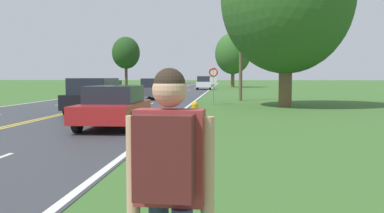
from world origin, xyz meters
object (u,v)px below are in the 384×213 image
object	(u,v)px
car_champagne_hatchback_mid_far	(111,86)
car_white_suv_receding	(204,82)
car_black_van_approaching	(94,95)
car_dark_grey_van_mid_near	(155,88)
tree_left_verge	(126,53)
hitchhiker_person	(169,172)
traffic_sign	(213,77)
fire_hydrant	(195,110)
tree_behind_sign	(233,54)
car_red_sedan_nearest	(114,106)

from	to	relation	value
car_champagne_hatchback_mid_far	car_white_suv_receding	world-z (taller)	car_white_suv_receding
car_black_van_approaching	car_champagne_hatchback_mid_far	bearing A→B (deg)	-167.75
car_dark_grey_van_mid_near	tree_left_verge	bearing A→B (deg)	-161.07
hitchhiker_person	car_champagne_hatchback_mid_far	xyz separation A→B (m)	(-11.66, 38.71, -0.37)
car_dark_grey_van_mid_near	car_black_van_approaching	bearing A→B (deg)	-1.16
hitchhiker_person	car_black_van_approaching	size ratio (longest dim) A/B	0.44
traffic_sign	car_black_van_approaching	size ratio (longest dim) A/B	0.57
car_champagne_hatchback_mid_far	car_white_suv_receding	size ratio (longest dim) A/B	0.91
hitchhiker_person	fire_hydrant	world-z (taller)	hitchhiker_person
tree_behind_sign	hitchhiker_person	bearing A→B (deg)	-91.20
fire_hydrant	car_red_sedan_nearest	size ratio (longest dim) A/B	0.18
tree_left_verge	car_black_van_approaching	bearing A→B (deg)	-77.58
fire_hydrant	tree_behind_sign	bearing A→B (deg)	87.43
traffic_sign	car_dark_grey_van_mid_near	world-z (taller)	traffic_sign
hitchhiker_person	traffic_sign	bearing A→B (deg)	4.20
hitchhiker_person	traffic_sign	distance (m)	22.72
car_champagne_hatchback_mid_far	car_white_suv_receding	xyz separation A→B (m)	(8.94, 13.51, 0.22)
hitchhiker_person	car_champagne_hatchback_mid_far	size ratio (longest dim) A/B	0.46
traffic_sign	car_white_suv_receding	size ratio (longest dim) A/B	0.54
car_white_suv_receding	car_black_van_approaching	bearing A→B (deg)	-6.68
tree_behind_sign	car_black_van_approaching	world-z (taller)	tree_behind_sign
fire_hydrant	car_black_van_approaching	bearing A→B (deg)	155.68
hitchhiker_person	tree_left_verge	bearing A→B (deg)	17.37
fire_hydrant	car_champagne_hatchback_mid_far	distance (m)	27.16
car_red_sedan_nearest	car_white_suv_receding	bearing A→B (deg)	178.23
hitchhiker_person	fire_hydrant	size ratio (longest dim) A/B	2.45
car_champagne_hatchback_mid_far	car_dark_grey_van_mid_near	bearing A→B (deg)	-144.21
car_black_van_approaching	car_red_sedan_nearest	bearing A→B (deg)	23.16
traffic_sign	fire_hydrant	bearing A→B (deg)	-92.89
tree_left_verge	car_dark_grey_van_mid_near	distance (m)	39.42
car_red_sedan_nearest	car_white_suv_receding	xyz separation A→B (m)	(0.76, 41.25, 0.21)
car_black_van_approaching	car_white_suv_receding	bearing A→B (deg)	172.96
car_black_van_approaching	car_champagne_hatchback_mid_far	world-z (taller)	car_black_van_approaching
tree_behind_sign	car_red_sedan_nearest	distance (m)	53.22
car_champagne_hatchback_mid_far	traffic_sign	bearing A→B (deg)	-142.38
tree_behind_sign	fire_hydrant	bearing A→B (deg)	-92.57
tree_left_verge	hitchhiker_person	bearing A→B (deg)	-75.67
hitchhiker_person	tree_behind_sign	xyz separation A→B (m)	(1.33, 63.77, 4.34)
tree_behind_sign	car_champagne_hatchback_mid_far	world-z (taller)	tree_behind_sign
hitchhiker_person	car_red_sedan_nearest	bearing A→B (deg)	20.64
tree_left_verge	car_white_suv_receding	bearing A→B (deg)	-44.58
car_red_sedan_nearest	traffic_sign	bearing A→B (deg)	164.84
car_black_van_approaching	car_white_suv_receding	world-z (taller)	car_white_suv_receding
traffic_sign	car_champagne_hatchback_mid_far	distance (m)	19.56
tree_left_verge	car_champagne_hatchback_mid_far	bearing A→B (deg)	-79.19
traffic_sign	car_red_sedan_nearest	bearing A→B (deg)	-104.45
car_champagne_hatchback_mid_far	car_black_van_approaching	bearing A→B (deg)	-163.03
tree_left_verge	tree_behind_sign	world-z (taller)	tree_behind_sign
car_black_van_approaching	car_white_suv_receding	distance (m)	36.35
tree_left_verge	car_red_sedan_nearest	xyz separation A→B (m)	(13.43, -55.23, -5.05)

